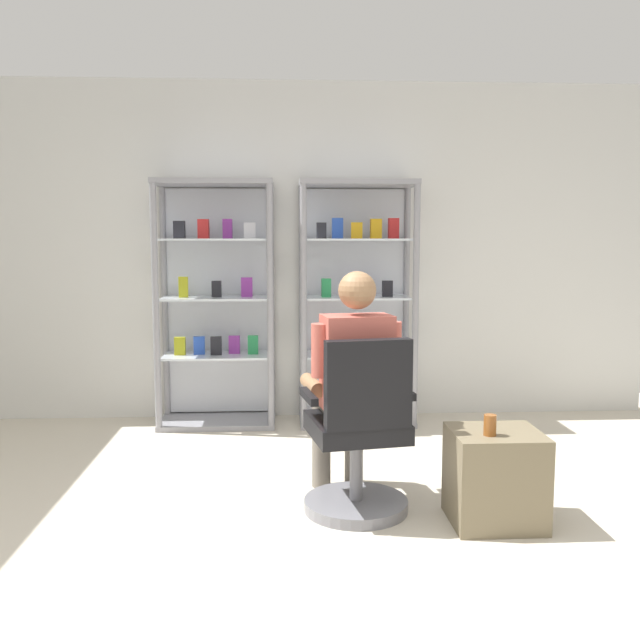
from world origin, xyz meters
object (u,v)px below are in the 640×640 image
(office_chair, at_px, (359,442))
(seated_shopkeeper, at_px, (351,376))
(storage_crate, at_px, (495,477))
(display_cabinet_right, at_px, (356,301))
(tea_glass, at_px, (490,425))
(display_cabinet_left, at_px, (216,302))

(office_chair, height_order, seated_shopkeeper, seated_shopkeeper)
(seated_shopkeeper, xyz_separation_m, storage_crate, (0.71, -0.31, -0.47))
(seated_shopkeeper, bearing_deg, office_chair, -80.24)
(office_chair, bearing_deg, storage_crate, -11.86)
(display_cabinet_right, xyz_separation_m, storage_crate, (0.50, -2.06, -0.73))
(display_cabinet_right, bearing_deg, seated_shopkeeper, -96.93)
(tea_glass, bearing_deg, seated_shopkeeper, 150.38)
(display_cabinet_left, relative_size, seated_shopkeeper, 1.47)
(display_cabinet_right, bearing_deg, office_chair, -95.53)
(office_chair, distance_m, storage_crate, 0.72)
(display_cabinet_right, bearing_deg, storage_crate, -76.33)
(tea_glass, bearing_deg, office_chair, 161.33)
(display_cabinet_right, xyz_separation_m, seated_shopkeeper, (-0.21, -1.75, -0.26))
(storage_crate, xyz_separation_m, tea_glass, (-0.06, -0.07, 0.29))
(display_cabinet_right, distance_m, seated_shopkeeper, 1.78)
(seated_shopkeeper, height_order, storage_crate, seated_shopkeeper)
(office_chair, height_order, tea_glass, office_chair)
(display_cabinet_right, xyz_separation_m, office_chair, (-0.19, -1.91, -0.58))
(display_cabinet_right, relative_size, tea_glass, 18.10)
(office_chair, bearing_deg, display_cabinet_right, 84.47)
(display_cabinet_left, distance_m, seated_shopkeeper, 1.98)
(tea_glass, bearing_deg, display_cabinet_right, 101.82)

